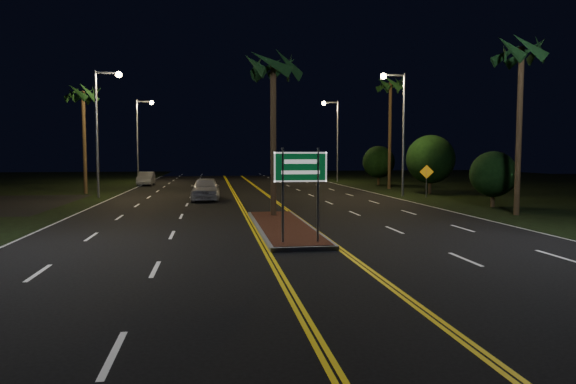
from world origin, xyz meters
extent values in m
plane|color=black|center=(0.00, 0.00, 0.00)|extent=(120.00, 120.00, 0.00)
cube|color=gray|center=(0.00, 7.00, 0.07)|extent=(2.25, 10.25, 0.15)
cube|color=#592819|center=(0.00, 7.00, 0.16)|extent=(2.00, 10.00, 0.02)
cylinder|color=gray|center=(-0.60, 2.80, 1.75)|extent=(0.08, 0.08, 3.20)
cylinder|color=gray|center=(0.60, 2.80, 1.75)|extent=(0.08, 0.08, 3.20)
cube|color=#07471E|center=(0.00, 2.80, 2.70)|extent=(1.80, 0.04, 1.00)
cube|color=white|center=(0.00, 2.77, 2.70)|extent=(1.80, 0.01, 1.00)
cylinder|color=gray|center=(-11.00, 24.00, 4.50)|extent=(0.18, 0.18, 9.00)
cube|color=gray|center=(-10.20, 24.00, 8.85)|extent=(1.60, 0.12, 0.12)
sphere|color=#FFD072|center=(-9.40, 24.00, 8.75)|extent=(0.44, 0.44, 0.44)
cylinder|color=gray|center=(-11.00, 44.00, 4.50)|extent=(0.18, 0.18, 9.00)
cube|color=gray|center=(-10.20, 44.00, 8.85)|extent=(1.60, 0.12, 0.12)
sphere|color=#FFD072|center=(-9.40, 44.00, 8.75)|extent=(0.44, 0.44, 0.44)
cylinder|color=gray|center=(11.00, 22.00, 4.50)|extent=(0.18, 0.18, 9.00)
cube|color=gray|center=(10.20, 22.00, 8.85)|extent=(1.60, 0.12, 0.12)
sphere|color=#FFD072|center=(9.40, 22.00, 8.75)|extent=(0.44, 0.44, 0.44)
cylinder|color=gray|center=(11.00, 42.00, 4.50)|extent=(0.18, 0.18, 9.00)
cube|color=gray|center=(10.20, 42.00, 8.85)|extent=(1.60, 0.12, 0.12)
sphere|color=#FFD072|center=(9.40, 42.00, 8.75)|extent=(0.44, 0.44, 0.44)
cylinder|color=#382819|center=(0.00, 10.50, 3.75)|extent=(0.28, 0.28, 7.50)
cylinder|color=#382819|center=(-12.80, 28.00, 4.00)|extent=(0.28, 0.28, 8.00)
cylinder|color=#382819|center=(12.50, 10.00, 4.25)|extent=(0.28, 0.28, 8.50)
cylinder|color=#382819|center=(12.80, 30.00, 4.75)|extent=(0.28, 0.28, 9.50)
cylinder|color=#382819|center=(13.50, 14.00, 0.45)|extent=(0.24, 0.24, 0.90)
sphere|color=black|center=(13.50, 14.00, 1.95)|extent=(2.70, 2.70, 2.70)
cylinder|color=#382819|center=(14.00, 24.00, 0.63)|extent=(0.24, 0.24, 1.26)
sphere|color=black|center=(14.00, 24.00, 2.73)|extent=(3.78, 3.78, 3.78)
cylinder|color=#382819|center=(13.80, 36.00, 0.54)|extent=(0.24, 0.24, 1.08)
sphere|color=black|center=(13.80, 36.00, 2.34)|extent=(3.24, 3.24, 3.24)
imported|color=#BABAC0|center=(-3.39, 21.07, 0.92)|extent=(2.53, 5.58, 1.84)
imported|color=silver|center=(-9.50, 38.74, 0.79)|extent=(2.08, 4.78, 1.59)
cylinder|color=gray|center=(12.38, 20.96, 1.02)|extent=(0.07, 0.07, 2.04)
cube|color=orange|center=(12.38, 20.94, 1.85)|extent=(0.93, 0.38, 0.98)
camera|label=1|loc=(-2.94, -14.14, 3.13)|focal=32.00mm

